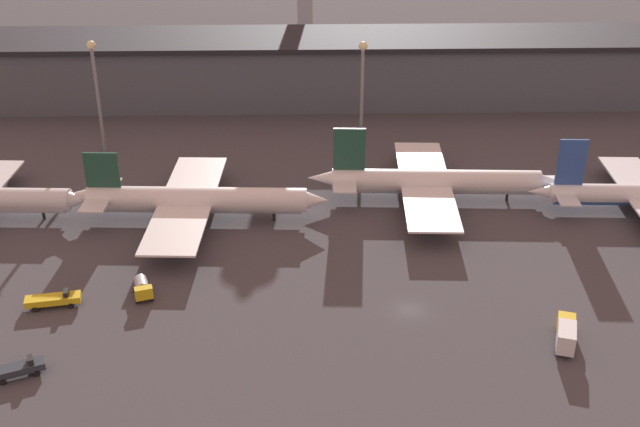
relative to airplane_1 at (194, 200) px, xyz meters
The scene contains 10 objects.
ground 44.99m from the airplane_1, 40.25° to the right, with size 600.00×600.00×0.00m, color #423F44.
terminal_building 71.37m from the airplane_1, 61.30° to the left, with size 187.12×22.71×15.74m.
airplane_1 is the anchor object (origin of this frame).
airplane_2 43.20m from the airplane_1, ahead, with size 46.23×38.20×13.95m.
service_vehicle_0 46.18m from the airplane_1, 112.56° to the right, with size 6.80×4.44×2.48m.
service_vehicle_2 32.07m from the airplane_1, 123.29° to the right, with size 8.10×3.48×2.50m.
service_vehicle_3 66.11m from the airplane_1, 35.07° to the right, with size 4.50×7.85×3.57m.
service_vehicle_4 25.09m from the airplane_1, 101.61° to the right, with size 3.73×4.97×2.62m.
lamp_post_0 40.66m from the airplane_1, 125.45° to the left, with size 1.80×1.80×23.37m.
lamp_post_1 45.97m from the airplane_1, 45.48° to the left, with size 1.80×1.80×22.86m.
Camera 1 is at (-15.44, -96.20, 66.02)m, focal length 45.00 mm.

